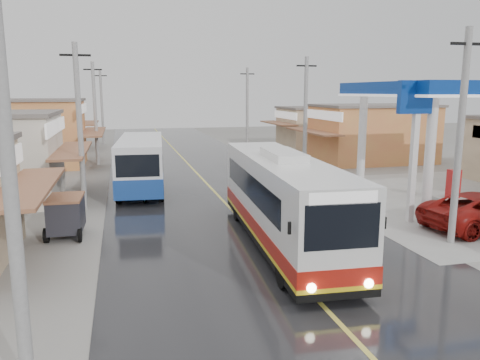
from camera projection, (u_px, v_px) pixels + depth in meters
The scene contains 10 objects.
ground at pixel (278, 259), 16.27m from camera, with size 120.00×120.00×0.00m, color slate.
road at pixel (204, 180), 30.55m from camera, with size 12.00×90.00×0.02m, color black.
centre_line at pixel (204, 180), 30.54m from camera, with size 0.15×90.00×0.01m, color #D8CC4C.
shopfronts_right at pixel (432, 178), 31.32m from camera, with size 11.00×44.00×4.80m, color #BEB5A7, non-canonical shape.
utility_poles_left at pixel (93, 183), 29.80m from camera, with size 1.60×50.00×8.00m, color gray, non-canonical shape.
utility_poles_right at pixel (304, 176), 32.24m from camera, with size 1.60×36.00×8.00m, color gray, non-canonical shape.
coach_bus at pixel (282, 200), 17.60m from camera, with size 3.26×11.55×3.57m.
second_bus at pixel (141, 163), 27.41m from camera, with size 3.18×9.30×3.03m.
cyclist at pixel (145, 188), 24.90m from camera, with size 0.92×2.00×2.08m.
tricycle_near at pixel (66, 214), 18.62m from camera, with size 1.48×2.20×1.64m.
Camera 1 is at (-5.09, -14.66, 5.74)m, focal length 35.00 mm.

